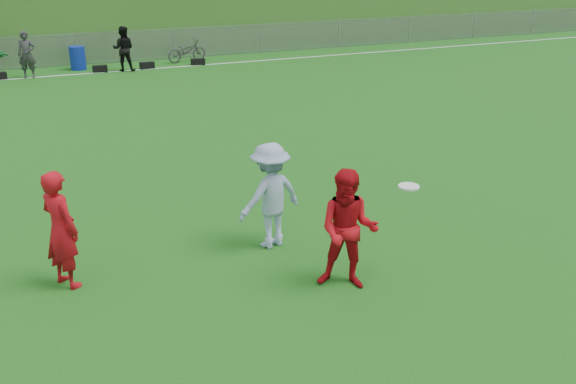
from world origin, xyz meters
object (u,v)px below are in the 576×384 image
player_red_center (348,230)px  player_blue (270,196)px  player_red_left (61,229)px  recycling_bin (78,58)px  frisbee (409,186)px  bicycle (187,51)px

player_red_center → player_blue: (-0.48, 1.68, -0.01)m
player_red_left → recycling_bin: (2.33, 17.61, -0.42)m
frisbee → recycling_bin: frisbee is taller
frisbee → bicycle: 19.49m
player_red_center → player_blue: bearing=140.4°
player_red_center → bicycle: player_red_center is taller
player_red_center → player_red_left: bearing=-170.1°
player_red_center → player_blue: 1.75m
player_red_left → player_blue: (3.19, 0.00, -0.00)m
player_red_center → frisbee: bearing=30.5°
recycling_bin → bicycle: size_ratio=0.52×
player_red_left → recycling_bin: player_red_left is taller
player_red_center → bicycle: size_ratio=1.02×
frisbee → player_red_center: bearing=176.0°
recycling_bin → frisbee: bearing=-83.4°
player_red_left → player_blue: size_ratio=1.00×
player_red_center → recycling_bin: bearing=128.5°
player_red_left → player_red_center: 4.03m
recycling_bin → player_red_center: bearing=-86.1°
frisbee → bicycle: size_ratio=0.18×
player_blue → recycling_bin: size_ratio=1.92×
player_red_center → bicycle: bearing=115.6°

